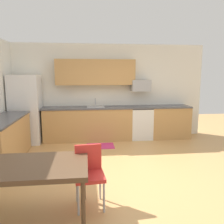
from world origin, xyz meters
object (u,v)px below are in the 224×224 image
(refrigerator, at_px, (26,109))
(chair_near_table, at_px, (89,171))
(dining_table, at_px, (31,169))
(microwave, at_px, (141,86))
(oven_range, at_px, (141,123))

(refrigerator, relative_size, chair_near_table, 2.16)
(dining_table, bearing_deg, chair_near_table, 19.62)
(microwave, height_order, chair_near_table, microwave)
(oven_range, xyz_separation_m, chair_near_table, (-1.54, -3.32, 0.05))
(oven_range, height_order, microwave, microwave)
(oven_range, height_order, chair_near_table, oven_range)
(dining_table, distance_m, chair_near_table, 0.78)
(refrigerator, xyz_separation_m, oven_range, (3.16, 0.08, -0.46))
(refrigerator, bearing_deg, chair_near_table, -63.38)
(oven_range, bearing_deg, dining_table, -122.26)
(oven_range, height_order, dining_table, oven_range)
(oven_range, distance_m, dining_table, 4.24)
(dining_table, bearing_deg, oven_range, 57.74)
(microwave, height_order, dining_table, microwave)
(microwave, distance_m, chair_near_table, 3.89)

